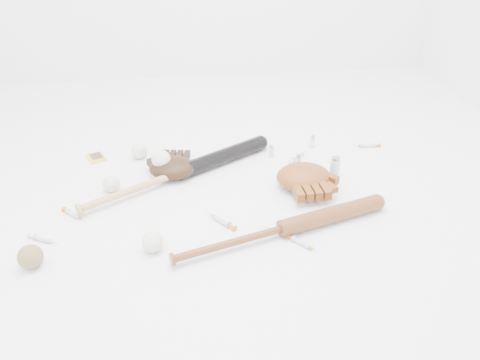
{
  "coord_description": "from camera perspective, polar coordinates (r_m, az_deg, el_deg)",
  "views": [
    {
      "loc": [
        -0.16,
        -1.61,
        1.04
      ],
      "look_at": [
        0.03,
        0.0,
        0.06
      ],
      "focal_mm": 35.0,
      "sensor_mm": 36.0,
      "label": 1
    }
  ],
  "objects": [
    {
      "name": "bat_dark",
      "position": [
        2.02,
        -7.31,
        0.94
      ],
      "size": [
        0.86,
        0.56,
        0.07
      ],
      "primitive_type": null,
      "rotation": [
        0.0,
        0.0,
        0.55
      ],
      "color": "black",
      "rests_on": "ground"
    },
    {
      "name": "baseball_on_pedestal",
      "position": [
        2.03,
        -9.59,
        2.5
      ],
      "size": [
        0.08,
        0.08,
        0.08
      ],
      "primitive_type": "sphere",
      "color": "silver",
      "rests_on": "pedestal"
    },
    {
      "name": "baseball_aged",
      "position": [
        1.69,
        -24.19,
        -8.53
      ],
      "size": [
        0.08,
        0.08,
        0.08
      ],
      "primitive_type": "sphere",
      "color": "brown",
      "rests_on": "ground"
    },
    {
      "name": "vial_1",
      "position": [
        2.3,
        8.84,
        4.69
      ],
      "size": [
        0.02,
        0.02,
        0.06
      ],
      "primitive_type": "cylinder",
      "color": "silver",
      "rests_on": "ground"
    },
    {
      "name": "syringe_5",
      "position": [
        1.81,
        -22.96,
        -6.67
      ],
      "size": [
        0.14,
        0.09,
        0.02
      ],
      "primitive_type": null,
      "rotation": [
        0.0,
        0.0,
        -0.48
      ],
      "color": "#ADBCC6",
      "rests_on": "ground"
    },
    {
      "name": "vial_2",
      "position": [
        2.1,
        7.09,
        2.26
      ],
      "size": [
        0.03,
        0.03,
        0.07
      ],
      "primitive_type": "cylinder",
      "color": "silver",
      "rests_on": "ground"
    },
    {
      "name": "vial_3",
      "position": [
        2.05,
        11.49,
        1.49
      ],
      "size": [
        0.04,
        0.04,
        0.1
      ],
      "primitive_type": "cylinder",
      "color": "silver",
      "rests_on": "ground"
    },
    {
      "name": "syringe_1",
      "position": [
        1.75,
        -2.26,
        -5.01
      ],
      "size": [
        0.13,
        0.15,
        0.02
      ],
      "primitive_type": null,
      "rotation": [
        0.0,
        0.0,
        2.26
      ],
      "color": "#ADBCC6",
      "rests_on": "ground"
    },
    {
      "name": "syringe_2",
      "position": [
        2.19,
        7.09,
        2.83
      ],
      "size": [
        0.14,
        0.14,
        0.02
      ],
      "primitive_type": null,
      "rotation": [
        0.0,
        0.0,
        0.81
      ],
      "color": "#ADBCC6",
      "rests_on": "ground"
    },
    {
      "name": "pedestal",
      "position": [
        2.06,
        -9.44,
        0.98
      ],
      "size": [
        0.09,
        0.09,
        0.04
      ],
      "primitive_type": "cube",
      "rotation": [
        0.0,
        0.0,
        -0.13
      ],
      "color": "white",
      "rests_on": "ground"
    },
    {
      "name": "syringe_3",
      "position": [
        1.66,
        7.48,
        -7.6
      ],
      "size": [
        0.12,
        0.13,
        0.02
      ],
      "primitive_type": null,
      "rotation": [
        0.0,
        0.0,
        -0.86
      ],
      "color": "#ADBCC6",
      "rests_on": "ground"
    },
    {
      "name": "baseball_mid",
      "position": [
        1.64,
        -10.62,
        -7.43
      ],
      "size": [
        0.07,
        0.07,
        0.07
      ],
      "primitive_type": "sphere",
      "color": "silver",
      "rests_on": "ground"
    },
    {
      "name": "syringe_0",
      "position": [
        1.9,
        -19.63,
        -3.98
      ],
      "size": [
        0.12,
        0.11,
        0.02
      ],
      "primitive_type": null,
      "rotation": [
        0.0,
        0.0,
        -0.73
      ],
      "color": "#ADBCC6",
      "rests_on": "ground"
    },
    {
      "name": "baseball_upper",
      "position": [
        2.22,
        -12.18,
        3.53
      ],
      "size": [
        0.08,
        0.08,
        0.08
      ],
      "primitive_type": "sphere",
      "color": "silver",
      "rests_on": "ground"
    },
    {
      "name": "trading_card",
      "position": [
        2.28,
        -17.15,
        2.62
      ],
      "size": [
        0.11,
        0.12,
        0.01
      ],
      "primitive_type": "cube",
      "rotation": [
        0.0,
        0.0,
        0.42
      ],
      "color": "gold",
      "rests_on": "ground"
    },
    {
      "name": "syringe_4",
      "position": [
        2.36,
        15.29,
        4.08
      ],
      "size": [
        0.15,
        0.04,
        0.02
      ],
      "primitive_type": null,
      "rotation": [
        0.0,
        0.0,
        3.06
      ],
      "color": "#ADBCC6",
      "rests_on": "ground"
    },
    {
      "name": "baseball_left",
      "position": [
        1.99,
        -15.43,
        -0.42
      ],
      "size": [
        0.07,
        0.07,
        0.07
      ],
      "primitive_type": "sphere",
      "color": "silver",
      "rests_on": "ground"
    },
    {
      "name": "bat_wood",
      "position": [
        1.68,
        5.22,
        -5.91
      ],
      "size": [
        0.86,
        0.32,
        0.06
      ],
      "primitive_type": null,
      "rotation": [
        0.0,
        0.0,
        0.3
      ],
      "color": "brown",
      "rests_on": "ground"
    },
    {
      "name": "vial_0",
      "position": [
        2.19,
        3.86,
        3.52
      ],
      "size": [
        0.02,
        0.02,
        0.06
      ],
      "primitive_type": "cylinder",
      "color": "silver",
      "rests_on": "ground"
    },
    {
      "name": "glove_tan",
      "position": [
        1.96,
        7.74,
        0.43
      ],
      "size": [
        0.29,
        0.29,
        0.1
      ],
      "primitive_type": null,
      "rotation": [
        0.0,
        0.0,
        3.2
      ],
      "color": "brown",
      "rests_on": "ground"
    },
    {
      "name": "glove_dark",
      "position": [
        2.04,
        -8.28,
        1.52
      ],
      "size": [
        0.27,
        0.27,
        0.09
      ],
      "primitive_type": null,
      "rotation": [
        0.0,
        0.0,
        -0.16
      ],
      "color": "black",
      "rests_on": "ground"
    }
  ]
}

